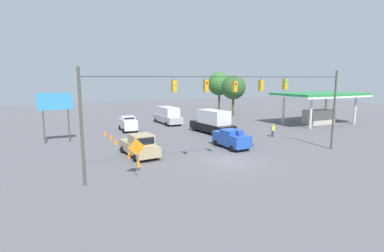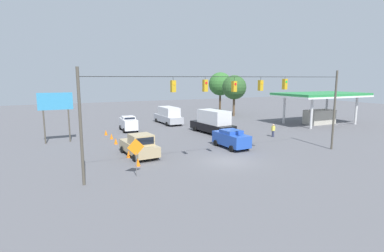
% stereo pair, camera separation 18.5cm
% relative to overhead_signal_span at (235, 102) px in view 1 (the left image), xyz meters
% --- Properties ---
extents(ground_plane, '(140.00, 140.00, 0.00)m').
position_rel_overhead_signal_span_xyz_m(ground_plane, '(0.03, -0.74, -5.19)').
color(ground_plane, '#56565B').
extents(overhead_signal_span, '(24.01, 0.38, 7.88)m').
position_rel_overhead_signal_span_xyz_m(overhead_signal_span, '(0.00, 0.00, 0.00)').
color(overhead_signal_span, '#4C473D').
rests_on(overhead_signal_span, ground_plane).
extents(sedan_white_withflow_far, '(2.10, 4.20, 2.01)m').
position_rel_overhead_signal_span_xyz_m(sedan_white_withflow_far, '(4.14, -19.48, -4.15)').
color(sedan_white_withflow_far, silver).
rests_on(sedan_white_withflow_far, ground_plane).
extents(box_truck_silver_oncoming_deep, '(2.61, 7.06, 2.66)m').
position_rel_overhead_signal_span_xyz_m(box_truck_silver_oncoming_deep, '(-3.10, -23.23, -3.87)').
color(box_truck_silver_oncoming_deep, '#A8AAB2').
rests_on(box_truck_silver_oncoming_deep, ground_plane).
extents(pickup_truck_tan_parked_shoulder, '(2.63, 5.57, 2.12)m').
position_rel_overhead_signal_span_xyz_m(pickup_truck_tan_parked_shoulder, '(6.44, -5.83, -4.22)').
color(pickup_truck_tan_parked_shoulder, tan).
rests_on(pickup_truck_tan_parked_shoulder, ground_plane).
extents(box_truck_black_oncoming_far, '(3.15, 7.42, 3.05)m').
position_rel_overhead_signal_span_xyz_m(box_truck_black_oncoming_far, '(-5.36, -12.94, -3.70)').
color(box_truck_black_oncoming_far, black).
rests_on(box_truck_black_oncoming_far, ground_plane).
extents(sedan_blue_crossing_near, '(2.21, 4.56, 1.89)m').
position_rel_overhead_signal_span_xyz_m(sedan_blue_crossing_near, '(-3.00, -4.93, -4.20)').
color(sedan_blue_crossing_near, '#234CB2').
rests_on(sedan_blue_crossing_near, ground_plane).
extents(traffic_cone_nearest, '(0.40, 0.40, 0.67)m').
position_rel_overhead_signal_span_xyz_m(traffic_cone_nearest, '(7.44, -2.74, -4.86)').
color(traffic_cone_nearest, orange).
rests_on(traffic_cone_nearest, ground_plane).
extents(traffic_cone_second, '(0.40, 0.40, 0.67)m').
position_rel_overhead_signal_span_xyz_m(traffic_cone_second, '(7.50, -5.67, -4.86)').
color(traffic_cone_second, orange).
rests_on(traffic_cone_second, ground_plane).
extents(traffic_cone_third, '(0.40, 0.40, 0.67)m').
position_rel_overhead_signal_span_xyz_m(traffic_cone_third, '(7.38, -8.76, -4.86)').
color(traffic_cone_third, orange).
rests_on(traffic_cone_third, ground_plane).
extents(traffic_cone_fourth, '(0.40, 0.40, 0.67)m').
position_rel_overhead_signal_span_xyz_m(traffic_cone_fourth, '(7.42, -11.85, -4.86)').
color(traffic_cone_fourth, orange).
rests_on(traffic_cone_fourth, ground_plane).
extents(traffic_cone_fifth, '(0.40, 0.40, 0.67)m').
position_rel_overhead_signal_span_xyz_m(traffic_cone_fifth, '(7.33, -14.81, -4.86)').
color(traffic_cone_fifth, orange).
rests_on(traffic_cone_fifth, ground_plane).
extents(traffic_cone_farthest, '(0.40, 0.40, 0.67)m').
position_rel_overhead_signal_span_xyz_m(traffic_cone_farthest, '(7.49, -17.67, -4.86)').
color(traffic_cone_farthest, orange).
rests_on(traffic_cone_farthest, ground_plane).
extents(gas_station, '(13.61, 7.97, 4.88)m').
position_rel_overhead_signal_span_xyz_m(gas_station, '(-24.51, -12.85, -1.62)').
color(gas_station, '#288442').
rests_on(gas_station, ground_plane).
extents(roadside_billboard, '(3.60, 0.16, 5.58)m').
position_rel_overhead_signal_span_xyz_m(roadside_billboard, '(13.10, -15.36, -1.09)').
color(roadside_billboard, '#4C473D').
rests_on(roadside_billboard, ground_plane).
extents(work_zone_sign, '(1.27, 0.06, 2.84)m').
position_rel_overhead_signal_span_xyz_m(work_zone_sign, '(8.24, -0.19, -3.21)').
color(work_zone_sign, slate).
rests_on(work_zone_sign, ground_plane).
extents(pedestrian, '(0.40, 0.28, 1.60)m').
position_rel_overhead_signal_span_xyz_m(pedestrian, '(-10.88, -7.68, -4.40)').
color(pedestrian, '#2D334C').
rests_on(pedestrian, ground_plane).
extents(tree_horizon_left, '(4.87, 4.87, 8.35)m').
position_rel_overhead_signal_span_xyz_m(tree_horizon_left, '(-19.18, -34.37, 0.70)').
color(tree_horizon_left, '#4C3823').
rests_on(tree_horizon_left, ground_plane).
extents(tree_horizon_right, '(4.51, 4.51, 7.67)m').
position_rel_overhead_signal_span_xyz_m(tree_horizon_right, '(-17.75, -26.88, 0.20)').
color(tree_horizon_right, brown).
rests_on(tree_horizon_right, ground_plane).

